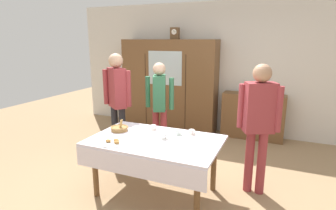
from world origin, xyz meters
name	(u,v)px	position (x,y,z in m)	size (l,w,h in m)	color
ground_plane	(162,185)	(0.00, 0.00, 0.00)	(12.00, 12.00, 0.00)	#997A56
back_wall	(214,68)	(0.00, 2.65, 1.35)	(6.40, 0.10, 2.70)	silver
dining_table	(154,148)	(0.00, -0.23, 0.63)	(1.61, 1.01, 0.74)	brown
wall_cabinet	(169,85)	(-0.90, 2.35, 0.97)	(2.09, 0.46, 1.95)	brown
mantel_clock	(175,33)	(-0.77, 2.35, 2.07)	(0.18, 0.11, 0.24)	brown
bookshelf_low	(253,116)	(0.89, 2.41, 0.45)	(1.20, 0.35, 0.90)	brown
book_stack	(255,91)	(0.89, 2.41, 0.96)	(0.17, 0.23, 0.10)	#2D5184
tea_cup_near_right	(153,128)	(-0.19, 0.13, 0.76)	(0.13, 0.13, 0.06)	white
tea_cup_far_left	(163,137)	(0.09, -0.15, 0.76)	(0.13, 0.13, 0.06)	white
tea_cup_near_left	(178,133)	(0.20, 0.07, 0.76)	(0.13, 0.13, 0.06)	silver
tea_cup_back_edge	(192,132)	(0.36, 0.16, 0.76)	(0.13, 0.13, 0.06)	white
bread_basket	(119,128)	(-0.59, -0.10, 0.77)	(0.24, 0.24, 0.16)	#9E7542
pastry_plate	(113,143)	(-0.40, -0.53, 0.75)	(0.28, 0.28, 0.05)	white
spoon_back_edge	(139,141)	(-0.16, -0.34, 0.74)	(0.12, 0.02, 0.01)	silver
spoon_center	(197,149)	(0.57, -0.29, 0.74)	(0.12, 0.02, 0.01)	silver
person_near_right_end	(117,95)	(-1.09, 0.62, 1.06)	(0.52, 0.38, 1.73)	#232328
person_beside_shelf	(159,100)	(-0.50, 1.00, 0.95)	(0.52, 0.41, 1.58)	#933338
person_behind_table_left	(259,117)	(1.16, 0.33, 1.02)	(0.52, 0.33, 1.67)	#933338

